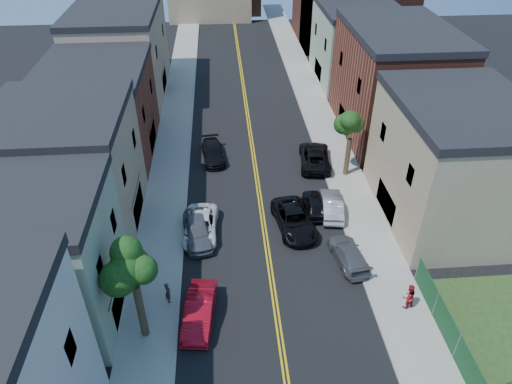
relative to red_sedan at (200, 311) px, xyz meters
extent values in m
cube|color=gray|center=(-3.19, 25.10, -0.70)|extent=(3.20, 100.00, 0.15)
cube|color=gray|center=(12.61, 25.10, -0.70)|extent=(3.20, 100.00, 0.15)
cube|color=gray|center=(-1.44, 25.10, -0.70)|extent=(0.30, 100.00, 0.15)
cube|color=gray|center=(10.86, 25.10, -0.70)|extent=(0.30, 100.00, 0.15)
cube|color=gray|center=(-9.29, 1.10, 3.47)|extent=(9.00, 8.00, 8.50)
cube|color=#998466|center=(-9.29, 10.10, 3.72)|extent=(9.00, 10.00, 9.00)
cube|color=brown|center=(-9.29, 21.10, 3.22)|extent=(9.00, 12.00, 8.00)
cube|color=#998466|center=(-9.29, 35.10, 3.97)|extent=(9.00, 16.00, 9.50)
cube|color=#998466|center=(18.71, 9.10, 3.72)|extent=(9.00, 12.00, 9.00)
cube|color=brown|center=(18.71, 23.10, 4.22)|extent=(9.00, 14.00, 10.00)
cube|color=gray|center=(18.71, 37.10, 3.47)|extent=(9.00, 12.00, 8.50)
cube|color=#143F1E|center=(14.21, -5.40, 0.32)|extent=(0.04, 15.00, 1.90)
cylinder|color=#3D311E|center=(-3.19, -0.90, 1.35)|extent=(0.44, 0.44, 3.96)
sphere|color=black|center=(-3.19, -0.90, 5.67)|extent=(5.20, 5.20, 5.20)
sphere|color=black|center=(-2.67, -1.29, 6.71)|extent=(3.90, 3.90, 3.90)
sphere|color=black|center=(-3.71, -0.38, 5.15)|extent=(3.64, 3.64, 3.64)
cylinder|color=#3D311E|center=(12.61, 15.10, 1.13)|extent=(0.44, 0.44, 3.52)
sphere|color=black|center=(12.61, 15.10, 4.87)|extent=(4.40, 4.40, 4.40)
sphere|color=black|center=(13.05, 14.77, 5.75)|extent=(3.30, 3.30, 3.30)
sphere|color=black|center=(12.17, 15.54, 4.43)|extent=(3.08, 3.08, 3.08)
imported|color=#B30B1C|center=(0.00, 0.00, 0.00)|extent=(2.23, 4.90, 1.56)
imported|color=white|center=(-0.06, 8.06, -0.06)|extent=(2.67, 5.32, 1.45)
imported|color=#54565B|center=(-0.30, 7.49, 0.04)|extent=(2.56, 5.00, 1.63)
imported|color=black|center=(0.91, 18.80, -0.08)|extent=(2.49, 4.98, 1.39)
imported|color=#525459|center=(10.21, 4.28, -0.12)|extent=(2.45, 4.74, 1.31)
imported|color=black|center=(8.90, 10.14, -0.10)|extent=(1.66, 4.00, 1.35)
imported|color=#B7BABF|center=(10.21, 9.85, -0.04)|extent=(2.11, 4.63, 1.47)
imported|color=black|center=(10.21, 17.22, 0.02)|extent=(3.27, 6.00, 1.59)
imported|color=black|center=(6.97, 8.21, -0.01)|extent=(3.29, 5.83, 1.54)
imported|color=#28272F|center=(-1.99, 1.53, 0.13)|extent=(0.47, 0.62, 1.52)
imported|color=maroon|center=(12.83, -0.13, 0.28)|extent=(1.02, 0.87, 1.81)
camera|label=1|loc=(1.90, -18.95, 22.16)|focal=32.77mm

